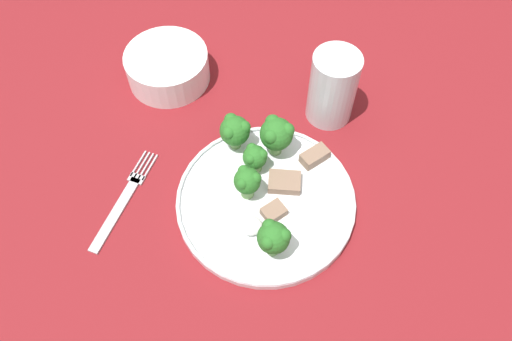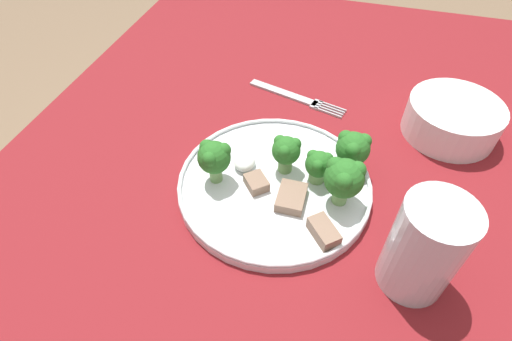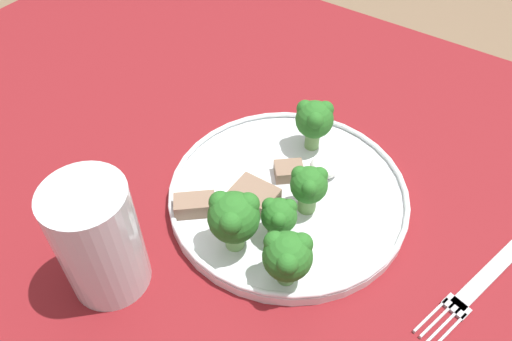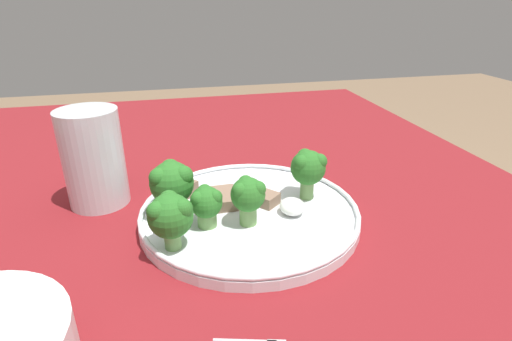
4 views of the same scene
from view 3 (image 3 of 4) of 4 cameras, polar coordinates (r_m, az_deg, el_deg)
table at (r=0.60m, az=-0.43°, el=-13.24°), size 1.25×0.97×0.72m
dinner_plate at (r=0.55m, az=3.65°, el=-2.68°), size 0.26×0.26×0.02m
fork at (r=0.54m, az=24.31°, el=-11.56°), size 0.07×0.18×0.00m
drinking_glass at (r=0.47m, az=-17.36°, el=-8.06°), size 0.07×0.07×0.12m
broccoli_floret_near_rim_left at (r=0.51m, az=6.06°, el=-1.73°), size 0.04×0.04×0.06m
broccoli_floret_center_left at (r=0.49m, az=2.65°, el=-5.28°), size 0.04×0.04×0.05m
broccoli_floret_back_left at (r=0.57m, az=6.69°, el=5.82°), size 0.05×0.04×0.06m
broccoli_floret_front_left at (r=0.45m, az=3.63°, el=-9.69°), size 0.05×0.05×0.06m
broccoli_floret_center_back at (r=0.47m, az=-2.56°, el=-5.32°), size 0.05×0.05×0.07m
meat_slice_front_slice at (r=0.54m, az=-0.15°, el=-2.77°), size 0.05×0.04×0.01m
meat_slice_middle_slice at (r=0.56m, az=3.78°, el=-0.06°), size 0.04×0.04×0.01m
meat_slice_rear_slice at (r=0.53m, az=-7.01°, el=-3.94°), size 0.05×0.05×0.02m
sauce_dollop at (r=0.57m, az=7.81°, el=0.37°), size 0.03×0.03×0.02m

